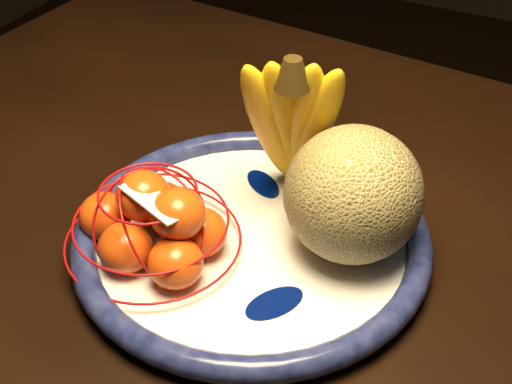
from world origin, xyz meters
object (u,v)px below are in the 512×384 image
at_px(cantaloupe, 353,195).
at_px(banana_bunch, 292,118).
at_px(dining_table, 343,279).
at_px(mandarin_bag, 155,225).
at_px(fruit_bowl, 252,238).

distance_m(cantaloupe, banana_bunch, 0.11).
relative_size(dining_table, cantaloupe, 10.45).
relative_size(dining_table, mandarin_bag, 6.09).
relative_size(banana_bunch, mandarin_bag, 0.88).
relative_size(fruit_bowl, cantaloupe, 2.72).
xyz_separation_m(fruit_bowl, mandarin_bag, (-0.08, -0.06, 0.03)).
distance_m(dining_table, fruit_bowl, 0.14).
height_order(fruit_bowl, mandarin_bag, mandarin_bag).
height_order(dining_table, mandarin_bag, mandarin_bag).
bearing_deg(mandarin_bag, fruit_bowl, 38.35).
xyz_separation_m(dining_table, banana_bunch, (-0.08, 0.01, 0.19)).
relative_size(dining_table, banana_bunch, 6.92).
height_order(fruit_bowl, banana_bunch, banana_bunch).
bearing_deg(fruit_bowl, dining_table, 42.06).
bearing_deg(mandarin_bag, banana_bunch, 59.97).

